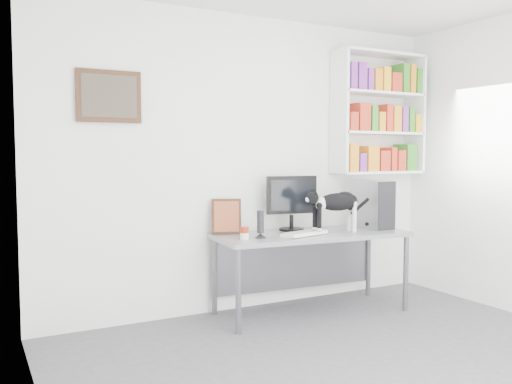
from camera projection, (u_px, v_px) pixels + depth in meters
room at (403, 168)px, 3.27m from camera, size 4.01×4.01×2.70m
bookshelf at (379, 113)px, 5.52m from camera, size 1.03×0.28×1.24m
wall_art at (109, 96)px, 4.35m from camera, size 0.52×0.04×0.42m
desk at (311, 273)px, 4.89m from camera, size 1.80×0.82×0.73m
monitor at (291, 203)px, 5.00m from camera, size 0.52×0.31×0.52m
keyboard at (304, 233)px, 4.72m from camera, size 0.46×0.27×0.03m
pc_tower at (371, 204)px, 5.18m from camera, size 0.23×0.47×0.46m
speaker at (260, 224)px, 4.55m from camera, size 0.14×0.14×0.24m
leaning_print at (226, 216)px, 4.80m from camera, size 0.28×0.20×0.32m
soup_can at (244, 233)px, 4.49m from camera, size 0.09×0.09×0.10m
cat at (336, 212)px, 4.84m from camera, size 0.61×0.17×0.38m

